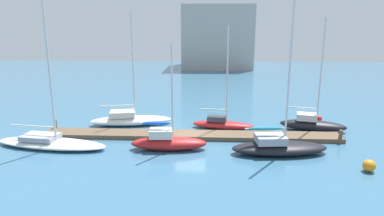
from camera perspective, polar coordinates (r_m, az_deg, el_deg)
ground_plane at (r=27.96m, az=-0.21°, el=-4.97°), size 120.00×120.00×0.00m
dock_pier at (r=27.91m, az=-0.21°, el=-4.62°), size 24.37×1.96×0.35m
dock_piling_near_end at (r=31.47m, az=-22.11°, el=-2.84°), size 0.28×0.28×1.07m
dock_piling_far_end at (r=28.88m, az=23.81°, el=-4.46°), size 0.28×0.28×1.07m
sailboat_0 at (r=27.86m, az=-22.89°, el=-5.16°), size 9.04×3.58×12.67m
sailboat_1 at (r=31.77m, az=-10.42°, el=-1.83°), size 7.68×3.44×10.16m
sailboat_2 at (r=25.18m, az=-4.12°, el=-5.62°), size 5.72×1.99×7.90m
sailboat_3 at (r=30.18m, az=5.15°, el=-2.55°), size 5.64×2.33×9.05m
sailboat_4 at (r=25.11m, az=14.38°, el=-6.20°), size 7.11×3.01×11.03m
sailboat_5 at (r=31.46m, az=19.64°, el=-2.48°), size 5.85×3.06×9.64m
mooring_buoy_orange at (r=24.30m, az=27.76°, el=-8.64°), size 0.79×0.79×0.79m
mooring_buoy_red at (r=34.71m, az=20.70°, el=-1.66°), size 0.55×0.55×0.55m
harbor_building_distant at (r=74.80m, az=4.27°, el=11.93°), size 14.66×12.84×13.05m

